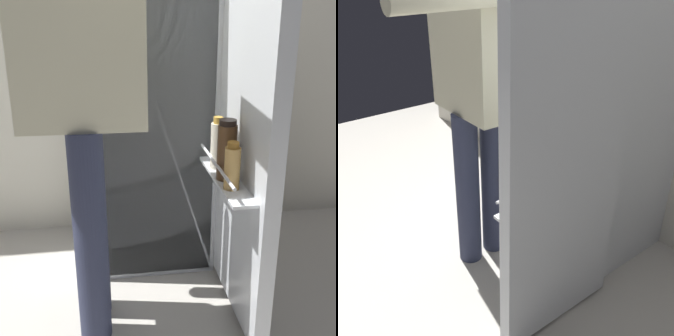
% 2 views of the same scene
% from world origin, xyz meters
% --- Properties ---
extents(ground_plane, '(5.27, 5.27, 0.00)m').
position_xyz_m(ground_plane, '(0.00, 0.00, 0.00)').
color(ground_plane, '#B7B2A8').
extents(refrigerator, '(0.65, 1.15, 1.81)m').
position_xyz_m(refrigerator, '(0.03, 0.48, 0.91)').
color(refrigerator, silver).
rests_on(refrigerator, ground_plane).
extents(person, '(0.53, 0.74, 1.64)m').
position_xyz_m(person, '(-0.25, -0.03, 0.98)').
color(person, '#2D334C').
rests_on(person, ground_plane).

